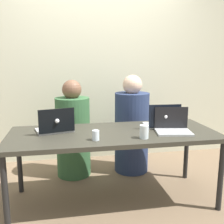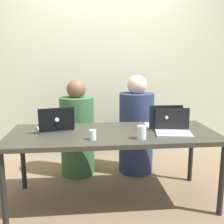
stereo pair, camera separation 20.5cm
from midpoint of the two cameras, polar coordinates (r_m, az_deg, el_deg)
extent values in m
plane|color=brown|center=(2.76, -1.92, -18.60)|extent=(12.00, 12.00, 0.00)
cube|color=beige|center=(3.66, -5.08, 10.56)|extent=(5.11, 0.10, 2.67)
cube|color=#333128|center=(2.50, -2.03, -4.88)|extent=(1.97, 0.79, 0.04)
cylinder|color=black|center=(2.35, -24.65, -16.18)|extent=(0.05, 0.05, 0.66)
cylinder|color=black|center=(2.61, 20.50, -13.04)|extent=(0.05, 0.05, 0.66)
cylinder|color=black|center=(2.97, -21.43, -10.15)|extent=(0.05, 0.05, 0.66)
cylinder|color=black|center=(3.18, 14.10, -8.27)|extent=(0.05, 0.05, 0.66)
cylinder|color=#325D36|center=(3.19, -10.28, -5.38)|extent=(0.42, 0.42, 0.95)
sphere|color=brown|center=(3.08, -10.65, 4.82)|extent=(0.22, 0.22, 0.22)
cylinder|color=navy|center=(3.26, 2.50, -4.47)|extent=(0.44, 0.44, 0.99)
sphere|color=beige|center=(3.15, 2.59, 5.95)|extent=(0.23, 0.23, 0.23)
cube|color=#AFB3B4|center=(2.50, 11.00, -4.36)|extent=(0.36, 0.28, 0.02)
cube|color=black|center=(2.59, 10.57, -1.22)|extent=(0.32, 0.06, 0.21)
sphere|color=white|center=(2.60, 10.50, -1.15)|extent=(0.04, 0.04, 0.04)
cube|color=#ADB1B6|center=(2.61, -14.66, -3.84)|extent=(0.38, 0.31, 0.02)
cube|color=black|center=(2.47, -14.28, -1.86)|extent=(0.32, 0.09, 0.22)
sphere|color=white|center=(2.45, -14.22, -1.94)|extent=(0.04, 0.04, 0.04)
cube|color=silver|center=(2.75, 8.38, -2.85)|extent=(0.34, 0.26, 0.02)
cube|color=black|center=(2.60, 9.26, -0.89)|extent=(0.33, 0.02, 0.23)
sphere|color=white|center=(2.59, 9.36, -0.96)|extent=(0.04, 0.04, 0.04)
cylinder|color=silver|center=(2.29, 4.47, -4.33)|extent=(0.08, 0.08, 0.12)
cylinder|color=silver|center=(2.30, 4.46, -4.97)|extent=(0.07, 0.07, 0.06)
cylinder|color=silver|center=(2.25, -6.19, -5.09)|extent=(0.06, 0.06, 0.09)
cylinder|color=silver|center=(2.25, -6.18, -5.57)|extent=(0.05, 0.05, 0.05)
camera|label=1|loc=(0.10, -92.32, -0.46)|focal=42.00mm
camera|label=2|loc=(0.10, 87.68, 0.46)|focal=42.00mm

